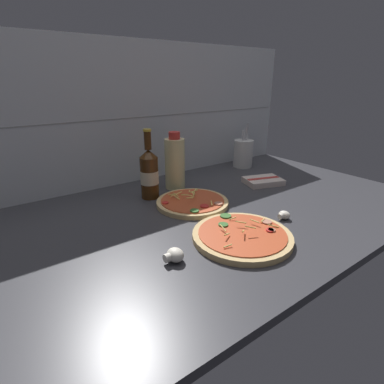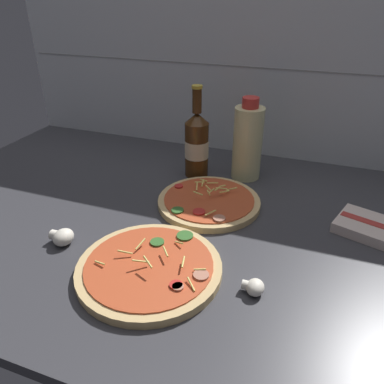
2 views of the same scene
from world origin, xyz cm
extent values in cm
cube|color=#38383D|center=(0.00, 0.00, 1.25)|extent=(160.00, 90.00, 2.50)
cube|color=silver|center=(0.00, 45.50, 30.00)|extent=(160.00, 1.00, 60.00)
cube|color=gray|center=(0.00, 44.95, 30.00)|extent=(156.80, 0.16, 0.30)
cylinder|color=tan|center=(-4.53, -19.86, 3.36)|extent=(28.24, 28.24, 1.72)
cylinder|color=#C14C28|center=(-4.53, -19.86, 4.37)|extent=(24.85, 24.85, 0.30)
cylinder|color=red|center=(2.63, -23.68, 4.72)|extent=(2.39, 2.39, 0.40)
cylinder|color=#B7755B|center=(5.98, -19.68, 4.72)|extent=(2.96, 2.96, 0.40)
cylinder|color=#336628|center=(-1.24, -9.20, 4.72)|extent=(3.56, 3.56, 0.40)
cylinder|color=#336628|center=(-5.85, -13.27, 4.72)|extent=(2.94, 2.94, 0.40)
cylinder|color=#B7755B|center=(3.11, -23.97, 4.72)|extent=(2.11, 2.11, 0.40)
cylinder|color=#EADB6B|center=(5.34, -18.56, 4.96)|extent=(2.31, 1.17, 0.43)
cylinder|color=#EADB6B|center=(-8.31, -15.99, 5.50)|extent=(0.95, 3.29, 1.01)
cylinder|color=#EADB6B|center=(-13.22, -23.38, 4.99)|extent=(2.52, 0.82, 0.62)
cylinder|color=#EADB6B|center=(-9.94, -19.36, 5.48)|extent=(2.92, 1.36, 1.12)
cylinder|color=#EADB6B|center=(-2.30, -16.97, 5.95)|extent=(2.26, 2.70, 0.50)
cylinder|color=#EADB6B|center=(1.97, -18.42, 5.66)|extent=(1.06, 3.10, 0.46)
cylinder|color=#EADB6B|center=(5.15, -22.78, 4.92)|extent=(2.45, 2.58, 0.90)
cylinder|color=#EADB6B|center=(-1.30, -12.40, 5.13)|extent=(2.30, 1.21, 0.96)
cylinder|color=#EADB6B|center=(-5.54, -21.19, 5.86)|extent=(2.89, 2.16, 1.47)
cylinder|color=#EADB6B|center=(-3.64, -21.97, 6.85)|extent=(2.74, 2.09, 1.05)
cylinder|color=tan|center=(-1.47, 8.36, 3.30)|extent=(25.84, 25.84, 1.60)
cylinder|color=#C14C28|center=(-1.47, 8.36, 4.25)|extent=(22.74, 22.74, 0.30)
cylinder|color=red|center=(-10.92, 11.43, 4.60)|extent=(2.26, 2.26, 0.40)
cylinder|color=#336628|center=(-6.66, -0.09, 4.60)|extent=(2.93, 2.93, 0.40)
cylinder|color=#B7755B|center=(3.65, 0.31, 4.60)|extent=(2.88, 2.88, 0.40)
cylinder|color=red|center=(-1.64, 1.14, 4.60)|extent=(2.97, 2.97, 0.40)
cylinder|color=#EADB6B|center=(1.00, 10.77, 6.44)|extent=(3.12, 0.79, 0.87)
cylinder|color=#EADB6B|center=(1.64, 11.36, 5.29)|extent=(2.12, 2.75, 0.81)
cylinder|color=#EADB6B|center=(-2.66, 11.26, 5.67)|extent=(2.22, 2.41, 0.47)
cylinder|color=#EADB6B|center=(-0.94, 8.61, 6.51)|extent=(1.11, 2.03, 0.76)
cylinder|color=#EADB6B|center=(-5.92, 11.74, 5.26)|extent=(1.10, 2.64, 1.19)
cylinder|color=#EADB6B|center=(-5.63, 16.45, 4.85)|extent=(2.12, 0.58, 0.49)
cylinder|color=#EADB6B|center=(-6.00, 14.18, 5.33)|extent=(2.67, 0.85, 0.61)
cylinder|color=#EADB6B|center=(-1.66, 8.52, 5.86)|extent=(1.49, 1.80, 0.74)
cylinder|color=#EADB6B|center=(1.28, 0.91, 5.05)|extent=(2.06, 2.81, 0.60)
cylinder|color=#EADB6B|center=(-3.86, 6.67, 6.26)|extent=(2.63, 0.77, 0.65)
cylinder|color=#EADB6B|center=(3.12, 13.18, 5.46)|extent=(2.75, 1.44, 1.00)
cylinder|color=#EADB6B|center=(-2.79, 15.40, 5.04)|extent=(3.16, 0.68, 0.79)
cylinder|color=#EADB6B|center=(-4.98, 13.67, 5.49)|extent=(0.82, 2.86, 0.94)
cylinder|color=#EADB6B|center=(0.57, 13.12, 5.86)|extent=(1.58, 1.65, 0.44)
cylinder|color=#EADB6B|center=(0.19, 10.24, 6.35)|extent=(0.62, 2.83, 0.87)
cylinder|color=#47280F|center=(-10.22, 23.67, 10.35)|extent=(6.75, 6.75, 15.69)
cone|color=#47280F|center=(-10.22, 23.67, 19.67)|extent=(6.75, 6.75, 2.95)
cylinder|color=#47280F|center=(-10.22, 23.67, 24.41)|extent=(2.56, 2.56, 6.55)
cylinder|color=gold|center=(-10.22, 23.67, 28.09)|extent=(2.95, 2.95, 0.80)
cylinder|color=beige|center=(-10.22, 23.67, 10.66)|extent=(6.81, 6.81, 5.02)
cylinder|color=beige|center=(3.51, 27.40, 12.69)|extent=(8.20, 8.20, 20.38)
cylinder|color=red|center=(3.51, 27.40, 24.27)|extent=(4.51, 4.51, 2.78)
cylinder|color=white|center=(-27.71, -17.95, 4.20)|extent=(2.19, 2.19, 2.19)
ellipsoid|color=silver|center=(-25.76, -17.95, 4.20)|extent=(4.13, 4.86, 3.40)
cylinder|color=white|center=(14.33, -18.49, 3.85)|extent=(1.74, 1.74, 1.74)
ellipsoid|color=silver|center=(15.87, -18.49, 3.85)|extent=(3.29, 3.87, 2.71)
cube|color=beige|center=(36.93, 9.18, 3.70)|extent=(18.11, 15.31, 2.40)
cube|color=#B73833|center=(36.93, 9.18, 4.98)|extent=(14.55, 6.45, 0.16)
camera|label=1|loc=(-59.79, -72.16, 45.16)|focal=28.00mm
camera|label=2|loc=(22.51, -69.78, 51.47)|focal=35.00mm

